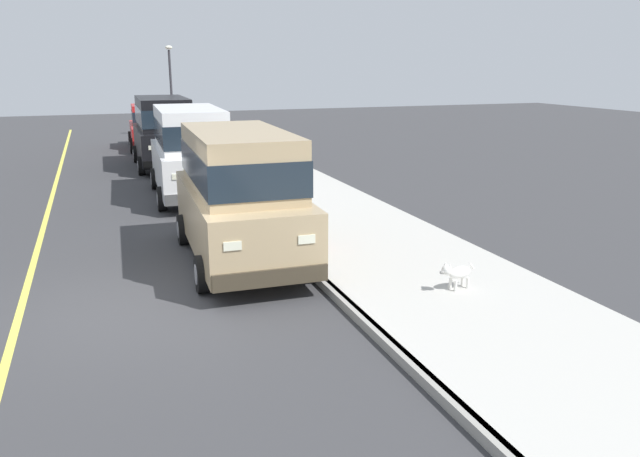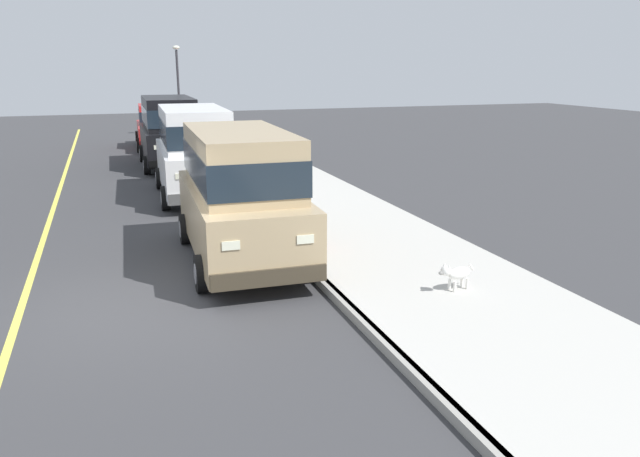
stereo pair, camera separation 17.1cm
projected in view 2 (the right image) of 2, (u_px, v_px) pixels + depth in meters
The scene contains 11 objects.
ground_plane at pixel (129, 308), 9.65m from camera, with size 80.00×80.00×0.00m, color #38383A.
curb at pixel (321, 281), 10.64m from camera, with size 0.16×64.00×0.14m, color gray.
sidewalk at pixel (414, 270), 11.21m from camera, with size 3.60×64.00×0.14m, color #B7B5AD.
lane_centre_line at pixel (17, 321), 9.15m from camera, with size 0.12×57.60×0.01m, color #E0D64C.
car_tan_van at pixel (240, 190), 11.62m from camera, with size 2.24×4.95×2.52m.
car_white_van at pixel (194, 148), 17.32m from camera, with size 2.25×4.96×2.52m.
car_black_van at pixel (169, 129), 22.45m from camera, with size 2.18×4.92×2.52m.
car_red_sedan at pixel (158, 126), 27.60m from camera, with size 2.14×4.66×1.92m.
dog_white at pixel (456, 273), 9.94m from camera, with size 0.75×0.29×0.49m.
fire_hydrant at pixel (313, 230), 12.32m from camera, with size 0.34×0.24×0.72m.
street_lamp at pixel (178, 79), 31.20m from camera, with size 0.36×0.36×4.42m.
Camera 2 is at (-0.08, -9.49, 3.72)m, focal length 34.49 mm.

